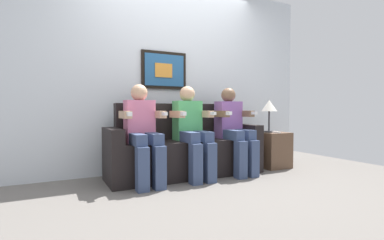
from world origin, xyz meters
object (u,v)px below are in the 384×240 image
(couch, at_px, (186,150))
(table_lamp, at_px, (269,107))
(person_on_right, at_px, (233,126))
(side_table_right, at_px, (272,150))
(spare_remote_on_table, at_px, (276,132))
(person_in_middle, at_px, (192,128))
(person_on_left, at_px, (143,129))

(couch, distance_m, table_lamp, 1.39)
(person_on_right, relative_size, side_table_right, 2.22)
(side_table_right, bearing_deg, spare_remote_on_table, -109.73)
(person_on_right, bearing_deg, couch, 164.51)
(couch, distance_m, person_in_middle, 0.34)
(person_on_right, height_order, side_table_right, person_on_right)
(person_in_middle, relative_size, side_table_right, 2.22)
(person_in_middle, bearing_deg, spare_remote_on_table, -2.46)
(person_in_middle, xyz_separation_m, spare_remote_on_table, (1.28, -0.06, -0.10))
(side_table_right, bearing_deg, person_on_right, -175.10)
(couch, relative_size, person_on_left, 1.75)
(person_on_left, bearing_deg, person_in_middle, 0.00)
(person_in_middle, bearing_deg, couch, 89.98)
(couch, xyz_separation_m, spare_remote_on_table, (1.28, -0.22, 0.20))
(person_in_middle, relative_size, spare_remote_on_table, 8.54)
(side_table_right, distance_m, table_lamp, 0.61)
(person_on_right, distance_m, table_lamp, 0.72)
(person_in_middle, xyz_separation_m, table_lamp, (1.28, 0.09, 0.25))
(person_on_right, relative_size, table_lamp, 2.41)
(spare_remote_on_table, bearing_deg, person_on_right, 175.34)
(person_in_middle, distance_m, table_lamp, 1.31)
(person_on_left, height_order, person_in_middle, same)
(table_lamp, bearing_deg, person_in_middle, -176.10)
(person_on_right, height_order, spare_remote_on_table, person_on_right)
(table_lamp, distance_m, spare_remote_on_table, 0.38)
(spare_remote_on_table, bearing_deg, couch, 170.14)
(table_lamp, bearing_deg, side_table_right, -30.15)
(table_lamp, height_order, spare_remote_on_table, table_lamp)
(person_on_left, bearing_deg, spare_remote_on_table, -1.67)
(couch, bearing_deg, table_lamp, -3.60)
(person_in_middle, xyz_separation_m, person_on_right, (0.60, 0.00, 0.00))
(person_on_right, bearing_deg, person_in_middle, 180.00)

